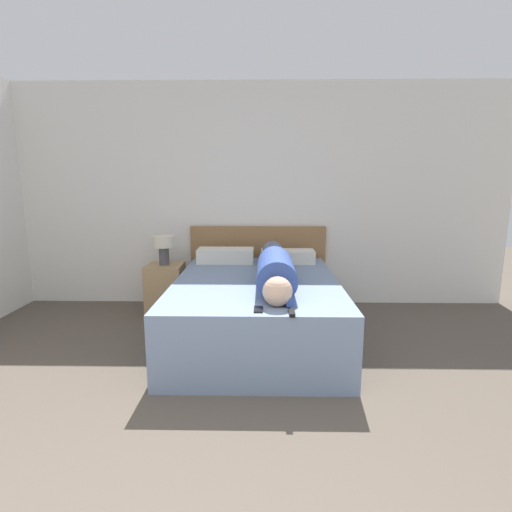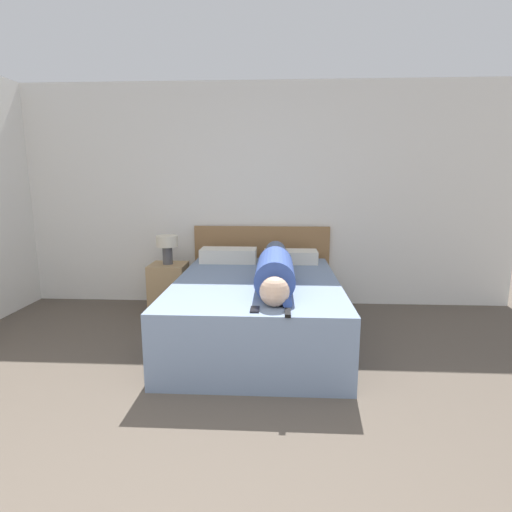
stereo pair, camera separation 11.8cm
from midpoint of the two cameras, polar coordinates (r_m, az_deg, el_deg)
The scene contains 10 objects.
wall_back at distance 4.81m, azimuth -1.16°, elevation 8.51°, with size 6.39×0.06×2.60m.
bed at distance 3.80m, azimuth 1.02°, elevation -7.64°, with size 1.50×2.06×0.59m.
headboard at distance 4.83m, azimuth 1.50°, elevation -1.35°, with size 1.62×0.04×0.95m.
nightstand at distance 4.66m, azimuth -11.62°, elevation -4.50°, with size 0.40×0.38×0.56m.
table_lamp at distance 4.56m, azimuth -11.86°, elevation 1.57°, with size 0.24×0.24×0.32m.
person_lying at distance 3.56m, azimuth 3.70°, elevation -1.71°, with size 0.31×1.76×0.31m.
pillow_near_headboard at distance 4.48m, azimuth -3.18°, elevation 0.11°, with size 0.62×0.29×0.15m.
pillow_second at distance 4.46m, azimuth 5.71°, elevation -0.08°, with size 0.59×0.29×0.14m.
tv_remote at distance 2.78m, azimuth 5.78°, elevation -8.07°, with size 0.04×0.15×0.02m.
cell_phone at distance 2.85m, azimuth 1.02°, elevation -7.64°, with size 0.06×0.13×0.01m.
Camera 2 is at (0.41, -0.90, 1.50)m, focal length 28.00 mm.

